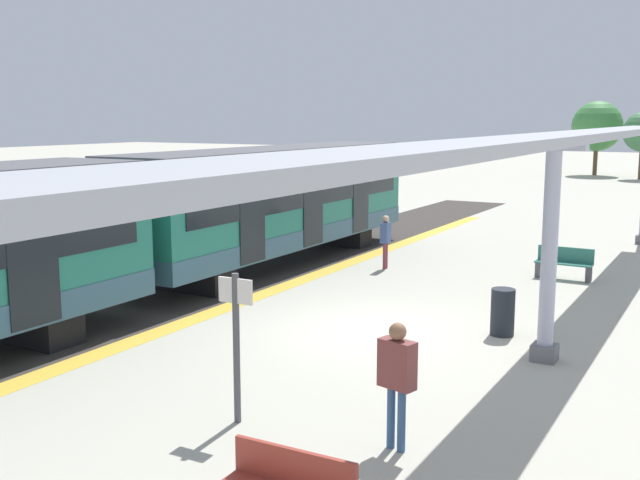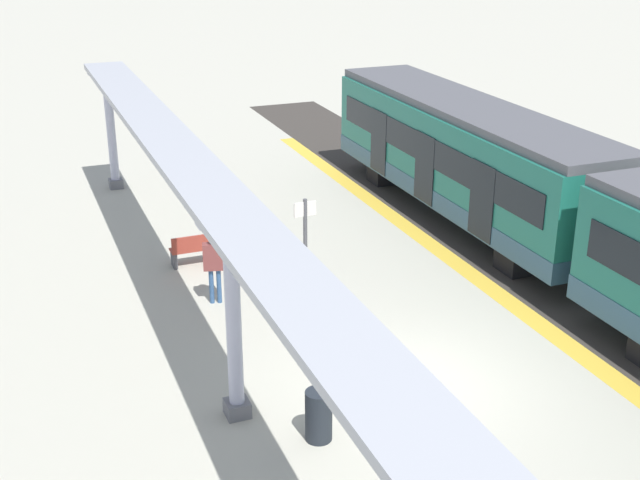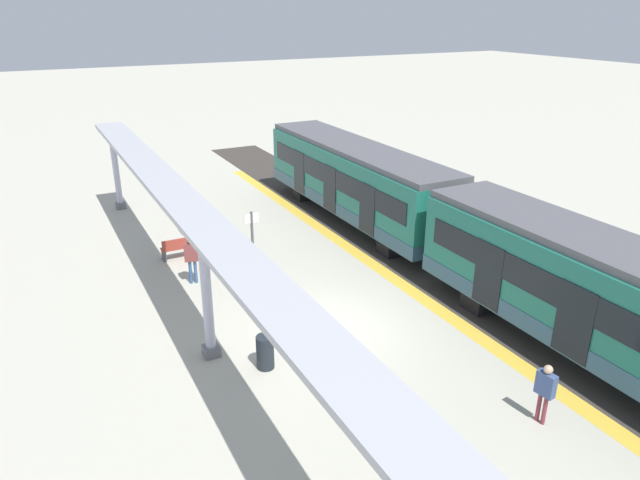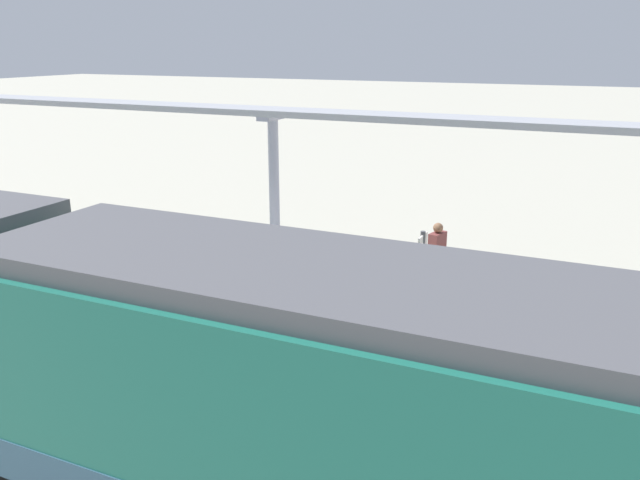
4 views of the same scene
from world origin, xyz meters
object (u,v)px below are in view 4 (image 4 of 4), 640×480
at_px(passenger_by_the_benches, 437,250).
at_px(train_near_carriage, 521,453).
at_px(bench_near_end, 44,223).
at_px(bench_mid_platform, 539,294).
at_px(platform_info_sign, 421,273).
at_px(trash_bin, 215,246).
at_px(canopy_pillar_second, 274,187).

bearing_deg(passenger_by_the_benches, train_near_carriage, -160.54).
bearing_deg(passenger_by_the_benches, bench_near_end, 91.56).
bearing_deg(bench_mid_platform, bench_near_end, 90.49).
height_order(bench_near_end, bench_mid_platform, same).
distance_m(platform_info_sign, passenger_by_the_benches, 2.40).
relative_size(bench_near_end, platform_info_sign, 0.69).
bearing_deg(passenger_by_the_benches, trash_bin, 92.65).
bearing_deg(trash_bin, passenger_by_the_benches, -87.35).
bearing_deg(bench_mid_platform, platform_info_sign, 135.98).
xyz_separation_m(bench_near_end, passenger_by_the_benches, (0.33, -12.15, 0.64)).
distance_m(bench_mid_platform, trash_bin, 8.34).
xyz_separation_m(trash_bin, passenger_by_the_benches, (0.28, -5.97, 0.61)).
bearing_deg(bench_near_end, canopy_pillar_second, -80.93).
relative_size(bench_mid_platform, passenger_by_the_benches, 0.87).
bearing_deg(train_near_carriage, trash_bin, 47.86).
xyz_separation_m(train_near_carriage, platform_info_sign, (5.98, 2.67, -0.50)).
height_order(platform_info_sign, passenger_by_the_benches, platform_info_sign).
bearing_deg(bench_mid_platform, train_near_carriage, -175.91).
bearing_deg(train_near_carriage, canopy_pillar_second, 39.89).
relative_size(platform_info_sign, passenger_by_the_benches, 1.27).
height_order(bench_near_end, trash_bin, trash_bin).
bearing_deg(train_near_carriage, platform_info_sign, 24.08).
xyz_separation_m(trash_bin, platform_info_sign, (-2.09, -6.25, 0.85)).
height_order(train_near_carriage, canopy_pillar_second, canopy_pillar_second).
distance_m(bench_mid_platform, passenger_by_the_benches, 2.46).
bearing_deg(trash_bin, bench_mid_platform, -89.52).
relative_size(trash_bin, passenger_by_the_benches, 0.55).
height_order(train_near_carriage, bench_near_end, train_near_carriage).
relative_size(bench_near_end, bench_mid_platform, 1.01).
relative_size(bench_mid_platform, platform_info_sign, 0.68).
relative_size(trash_bin, platform_info_sign, 0.44).
distance_m(canopy_pillar_second, trash_bin, 2.25).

